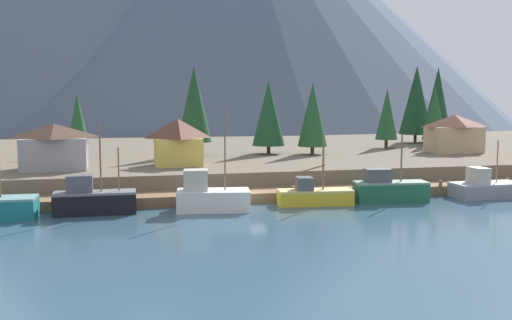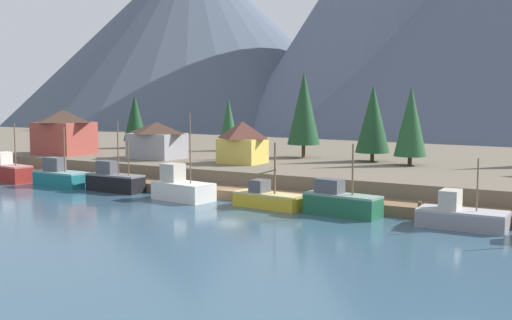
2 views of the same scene
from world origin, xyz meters
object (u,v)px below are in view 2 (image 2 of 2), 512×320
object	(u,v)px
conifer_mid_left	(373,119)
conifer_centre	(411,121)
fishing_boat_yellow	(267,198)
house_grey	(157,140)
fishing_boat_white	(182,188)
fishing_boat_teal	(60,177)
conifer_near_right	(304,108)
fishing_boat_green	(341,202)
conifer_far_left	(228,119)
house_red	(64,131)
fishing_boat_red	(9,172)
conifer_mid_right	(135,118)
fishing_boat_grey	(461,216)
fishing_boat_black	(114,181)
house_yellow	(243,142)

from	to	relation	value
conifer_mid_left	conifer_centre	size ratio (longest dim) A/B	1.02
fishing_boat_yellow	house_grey	bearing A→B (deg)	157.71
fishing_boat_white	fishing_boat_teal	bearing A→B (deg)	-172.85
fishing_boat_teal	fishing_boat_yellow	size ratio (longest dim) A/B	1.00
house_grey	conifer_near_right	world-z (taller)	conifer_near_right
fishing_boat_green	conifer_far_left	distance (m)	42.64
house_grey	house_red	bearing A→B (deg)	-174.42
fishing_boat_red	conifer_mid_right	size ratio (longest dim) A/B	0.86
conifer_mid_right	fishing_boat_green	bearing A→B (deg)	-28.22
fishing_boat_teal	conifer_mid_right	xyz separation A→B (m)	(-10.37, 25.20, 6.26)
conifer_mid_left	conifer_mid_right	world-z (taller)	conifer_mid_left
fishing_boat_grey	house_red	size ratio (longest dim) A/B	0.90
fishing_boat_white	fishing_boat_green	distance (m)	17.83
fishing_boat_green	conifer_mid_right	world-z (taller)	conifer_mid_right
conifer_mid_right	conifer_centre	distance (m)	46.53
fishing_boat_black	fishing_boat_yellow	size ratio (longest dim) A/B	1.10
fishing_boat_yellow	fishing_boat_grey	size ratio (longest dim) A/B	1.03
fishing_boat_black	conifer_centre	xyz separation A→B (m)	(27.69, 21.98, 6.67)
fishing_boat_green	fishing_boat_grey	bearing A→B (deg)	6.37
house_grey	conifer_near_right	size ratio (longest dim) A/B	0.60
house_yellow	house_grey	size ratio (longest dim) A/B	0.77
fishing_boat_black	fishing_boat_yellow	world-z (taller)	fishing_boat_black
house_yellow	conifer_mid_right	size ratio (longest dim) A/B	0.62
fishing_boat_grey	conifer_centre	distance (m)	25.92
fishing_boat_teal	house_yellow	xyz separation A→B (m)	(17.26, 13.98, 4.01)
fishing_boat_red	house_grey	size ratio (longest dim) A/B	1.06
fishing_boat_red	fishing_boat_white	distance (m)	27.96
fishing_boat_green	conifer_centre	bearing A→B (deg)	97.67
fishing_boat_black	conifer_near_right	world-z (taller)	conifer_near_right
fishing_boat_white	fishing_boat_green	size ratio (longest dim) A/B	1.25
fishing_boat_yellow	fishing_boat_green	world-z (taller)	fishing_boat_green
fishing_boat_black	conifer_far_left	size ratio (longest dim) A/B	0.97
fishing_boat_green	fishing_boat_teal	bearing A→B (deg)	-173.39
conifer_mid_left	fishing_boat_grey	bearing A→B (deg)	-55.59
fishing_boat_yellow	conifer_near_right	distance (m)	27.15
fishing_boat_black	house_red	xyz separation A→B (m)	(-20.48, 11.35, 4.57)
fishing_boat_teal	conifer_near_right	xyz separation A→B (m)	(20.52, 24.61, 8.09)
fishing_boat_red	fishing_boat_yellow	world-z (taller)	fishing_boat_red
fishing_boat_black	house_yellow	size ratio (longest dim) A/B	1.48
fishing_boat_black	conifer_mid_left	bearing A→B (deg)	48.05
fishing_boat_teal	house_yellow	bearing A→B (deg)	41.80
house_yellow	conifer_centre	size ratio (longest dim) A/B	0.56
fishing_boat_grey	conifer_mid_left	bearing A→B (deg)	124.04
conifer_mid_left	conifer_centre	distance (m)	5.91
fishing_boat_yellow	fishing_boat_grey	xyz separation A→B (m)	(18.46, -0.11, 0.06)
house_red	fishing_boat_yellow	bearing A→B (deg)	-15.88
fishing_boat_grey	fishing_boat_yellow	bearing A→B (deg)	179.29
conifer_centre	fishing_boat_white	bearing A→B (deg)	-127.29
fishing_boat_green	fishing_boat_grey	world-z (taller)	fishing_boat_green
fishing_boat_teal	conifer_centre	bearing A→B (deg)	34.62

